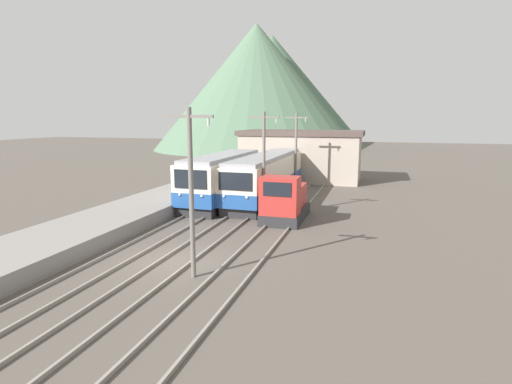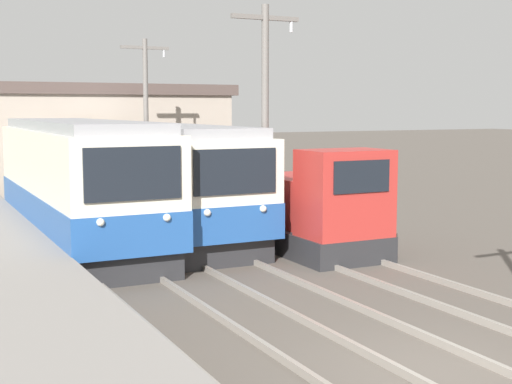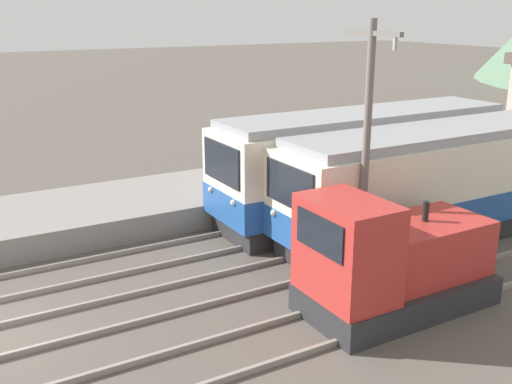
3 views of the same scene
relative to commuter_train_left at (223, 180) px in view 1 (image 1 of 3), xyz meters
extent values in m
plane|color=#564F47|center=(2.60, -12.79, -1.73)|extent=(200.00, 200.00, 0.00)
cube|color=gray|center=(-3.65, -12.79, -1.31)|extent=(4.50, 54.00, 0.84)
cube|color=gray|center=(-0.72, -12.79, -1.66)|extent=(0.10, 60.00, 0.14)
cube|color=gray|center=(0.72, -12.79, -1.66)|extent=(0.10, 60.00, 0.14)
cube|color=gray|center=(2.08, -12.79, -1.66)|extent=(0.10, 60.00, 0.14)
cube|color=gray|center=(3.52, -12.79, -1.66)|extent=(0.10, 60.00, 0.14)
cube|color=gray|center=(5.08, -12.79, -1.66)|extent=(0.10, 60.00, 0.14)
cube|color=gray|center=(6.52, -12.79, -1.66)|extent=(0.10, 60.00, 0.14)
cube|color=#28282B|center=(0.00, 0.01, -1.38)|extent=(2.58, 10.67, 0.70)
cube|color=silver|center=(0.00, 0.01, 0.34)|extent=(2.80, 11.12, 2.75)
cube|color=#235199|center=(0.00, 0.01, -0.53)|extent=(2.84, 11.16, 0.99)
cube|color=black|center=(0.00, -5.58, 0.89)|extent=(2.24, 0.06, 1.21)
sphere|color=silver|center=(-0.77, -5.59, -0.15)|extent=(0.18, 0.18, 0.18)
sphere|color=silver|center=(0.77, -5.59, -0.15)|extent=(0.18, 0.18, 0.18)
cube|color=#939399|center=(0.00, 0.01, 1.86)|extent=(2.46, 10.67, 0.28)
cube|color=#28282B|center=(2.80, 2.49, -1.38)|extent=(2.58, 14.25, 0.70)
cube|color=silver|center=(2.80, 2.49, 0.27)|extent=(2.80, 14.84, 2.59)
cube|color=#235199|center=(2.80, 2.49, -0.56)|extent=(2.84, 14.88, 0.93)
cube|color=black|center=(2.80, -4.96, 0.78)|extent=(2.24, 0.06, 1.14)
sphere|color=silver|center=(2.03, -4.97, -0.20)|extent=(0.18, 0.18, 0.18)
sphere|color=silver|center=(3.57, -4.97, -0.20)|extent=(0.18, 0.18, 0.18)
cube|color=#939399|center=(2.80, 2.49, 1.70)|extent=(2.46, 14.25, 0.28)
cube|color=#28282B|center=(5.80, -3.72, -1.38)|extent=(2.40, 4.75, 0.70)
cube|color=#B22D28|center=(5.80, -5.33, 0.12)|extent=(2.28, 1.52, 2.30)
cube|color=black|center=(5.80, -6.11, 0.63)|extent=(1.68, 0.04, 0.83)
cube|color=#B22D28|center=(5.80, -2.96, -0.33)|extent=(1.92, 3.13, 1.40)
cylinder|color=black|center=(5.80, -2.96, 0.62)|extent=(0.16, 0.16, 0.50)
cylinder|color=slate|center=(4.30, -14.20, 1.69)|extent=(0.20, 0.20, 6.84)
cube|color=slate|center=(4.30, -14.20, 4.76)|extent=(2.00, 0.12, 0.12)
cylinder|color=#B2B2B7|center=(5.10, -14.20, 4.56)|extent=(0.10, 0.10, 0.30)
cylinder|color=slate|center=(4.30, -3.65, 1.69)|extent=(0.20, 0.20, 6.84)
cube|color=slate|center=(4.30, -3.65, 4.76)|extent=(2.00, 0.12, 0.12)
cylinder|color=#B2B2B7|center=(5.10, -3.65, 4.56)|extent=(0.10, 0.10, 0.30)
cylinder|color=slate|center=(4.30, 6.90, 1.69)|extent=(0.20, 0.20, 6.84)
cube|color=slate|center=(4.30, 6.90, 4.76)|extent=(2.00, 0.12, 0.12)
cylinder|color=#B2B2B7|center=(5.10, 6.90, 4.56)|extent=(0.10, 0.10, 0.30)
cube|color=#AD9E8E|center=(3.61, 13.21, 0.62)|extent=(12.00, 6.00, 4.69)
cube|color=#51423D|center=(3.61, 13.21, 3.21)|extent=(12.60, 6.30, 0.50)
cone|color=#517056|center=(-13.80, 54.56, 11.15)|extent=(43.42, 43.42, 25.76)
cone|color=#47664C|center=(-12.99, 64.45, 10.83)|extent=(43.34, 43.34, 25.11)
camera|label=1|loc=(11.25, -28.27, 4.69)|focal=28.00mm
camera|label=2|loc=(-4.59, -20.99, 2.34)|focal=50.00mm
camera|label=3|loc=(15.67, -13.34, 5.30)|focal=42.00mm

